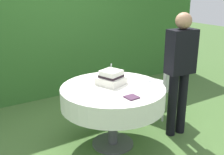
{
  "coord_description": "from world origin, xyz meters",
  "views": [
    {
      "loc": [
        -1.69,
        -2.63,
        1.92
      ],
      "look_at": [
        0.02,
        0.05,
        0.86
      ],
      "focal_mm": 45.39,
      "sensor_mm": 36.0,
      "label": 1
    }
  ],
  "objects_px": {
    "serving_plate_near": "(146,80)",
    "garden_chair": "(165,83)",
    "napkin_stack": "(132,97)",
    "cake_table": "(113,97)",
    "standing_person": "(180,67)",
    "serving_plate_far": "(107,75)",
    "wedding_cake": "(111,78)"
  },
  "relations": [
    {
      "from": "cake_table",
      "to": "serving_plate_near",
      "type": "bearing_deg",
      "value": -3.69
    },
    {
      "from": "cake_table",
      "to": "napkin_stack",
      "type": "height_order",
      "value": "napkin_stack"
    },
    {
      "from": "cake_table",
      "to": "serving_plate_near",
      "type": "distance_m",
      "value": 0.49
    },
    {
      "from": "cake_table",
      "to": "standing_person",
      "type": "distance_m",
      "value": 0.93
    },
    {
      "from": "cake_table",
      "to": "standing_person",
      "type": "xyz_separation_m",
      "value": [
        0.86,
        -0.22,
        0.29
      ]
    },
    {
      "from": "serving_plate_far",
      "to": "standing_person",
      "type": "relative_size",
      "value": 0.09
    },
    {
      "from": "wedding_cake",
      "to": "serving_plate_near",
      "type": "distance_m",
      "value": 0.46
    },
    {
      "from": "wedding_cake",
      "to": "garden_chair",
      "type": "distance_m",
      "value": 1.08
    },
    {
      "from": "napkin_stack",
      "to": "serving_plate_far",
      "type": "bearing_deg",
      "value": 77.28
    },
    {
      "from": "serving_plate_far",
      "to": "napkin_stack",
      "type": "relative_size",
      "value": 1.07
    },
    {
      "from": "napkin_stack",
      "to": "standing_person",
      "type": "distance_m",
      "value": 0.9
    },
    {
      "from": "garden_chair",
      "to": "standing_person",
      "type": "distance_m",
      "value": 0.65
    },
    {
      "from": "standing_person",
      "to": "wedding_cake",
      "type": "bearing_deg",
      "value": 158.13
    },
    {
      "from": "serving_plate_far",
      "to": "cake_table",
      "type": "bearing_deg",
      "value": -112.66
    },
    {
      "from": "serving_plate_near",
      "to": "garden_chair",
      "type": "distance_m",
      "value": 0.7
    },
    {
      "from": "wedding_cake",
      "to": "serving_plate_near",
      "type": "xyz_separation_m",
      "value": [
        0.43,
        -0.13,
        -0.07
      ]
    },
    {
      "from": "cake_table",
      "to": "serving_plate_far",
      "type": "distance_m",
      "value": 0.45
    },
    {
      "from": "serving_plate_near",
      "to": "garden_chair",
      "type": "xyz_separation_m",
      "value": [
        0.6,
        0.28,
        -0.23
      ]
    },
    {
      "from": "serving_plate_far",
      "to": "garden_chair",
      "type": "distance_m",
      "value": 0.95
    },
    {
      "from": "serving_plate_near",
      "to": "napkin_stack",
      "type": "xyz_separation_m",
      "value": [
        -0.48,
        -0.36,
        0.0
      ]
    },
    {
      "from": "garden_chair",
      "to": "standing_person",
      "type": "bearing_deg",
      "value": -114.43
    },
    {
      "from": "napkin_stack",
      "to": "garden_chair",
      "type": "height_order",
      "value": "garden_chair"
    },
    {
      "from": "wedding_cake",
      "to": "garden_chair",
      "type": "bearing_deg",
      "value": 8.27
    },
    {
      "from": "wedding_cake",
      "to": "standing_person",
      "type": "bearing_deg",
      "value": -21.87
    },
    {
      "from": "cake_table",
      "to": "serving_plate_near",
      "type": "xyz_separation_m",
      "value": [
        0.47,
        -0.03,
        0.13
      ]
    },
    {
      "from": "cake_table",
      "to": "serving_plate_far",
      "type": "height_order",
      "value": "serving_plate_far"
    },
    {
      "from": "cake_table",
      "to": "garden_chair",
      "type": "height_order",
      "value": "garden_chair"
    },
    {
      "from": "wedding_cake",
      "to": "standing_person",
      "type": "relative_size",
      "value": 0.23
    },
    {
      "from": "cake_table",
      "to": "garden_chair",
      "type": "xyz_separation_m",
      "value": [
        1.07,
        0.25,
        -0.1
      ]
    },
    {
      "from": "standing_person",
      "to": "napkin_stack",
      "type": "bearing_deg",
      "value": -169.2
    },
    {
      "from": "serving_plate_far",
      "to": "garden_chair",
      "type": "height_order",
      "value": "garden_chair"
    },
    {
      "from": "cake_table",
      "to": "serving_plate_near",
      "type": "height_order",
      "value": "serving_plate_near"
    }
  ]
}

